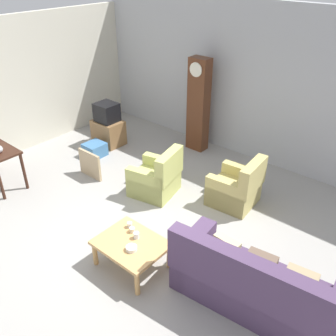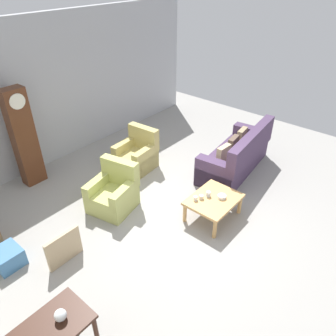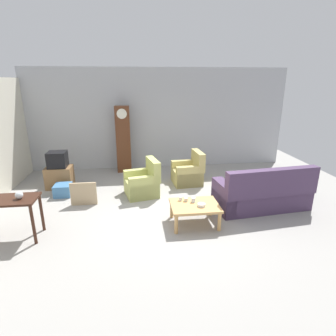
{
  "view_description": "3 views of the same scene",
  "coord_description": "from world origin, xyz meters",
  "px_view_note": "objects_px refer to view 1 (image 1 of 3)",
  "views": [
    {
      "loc": [
        3.24,
        -3.11,
        3.93
      ],
      "look_at": [
        0.06,
        0.62,
        1.04
      ],
      "focal_mm": 39.24,
      "sensor_mm": 36.0,
      "label": 1
    },
    {
      "loc": [
        -3.7,
        -2.81,
        4.06
      ],
      "look_at": [
        0.04,
        0.35,
        0.88
      ],
      "focal_mm": 34.5,
      "sensor_mm": 36.0,
      "label": 2
    },
    {
      "loc": [
        -0.81,
        -5.35,
        2.8
      ],
      "look_at": [
        -0.1,
        0.38,
        0.94
      ],
      "focal_mm": 29.11,
      "sensor_mm": 36.0,
      "label": 3
    }
  ],
  "objects_px": {
    "couch_floral": "(255,286)",
    "cup_cream_tall": "(132,230)",
    "coffee_table_wood": "(131,246)",
    "bowl_white_stacked": "(131,248)",
    "storage_box_blue": "(95,150)",
    "armchair_olive_near": "(156,179)",
    "armchair_olive_far": "(236,189)",
    "grandfather_clock": "(198,105)",
    "cup_blue_rimmed": "(136,235)",
    "tv_stand_cabinet": "(109,132)",
    "cup_white_porcelain": "(130,225)",
    "tv_crt": "(107,112)",
    "framed_picture_leaning": "(90,164)"
  },
  "relations": [
    {
      "from": "cup_blue_rimmed",
      "to": "storage_box_blue",
      "type": "bearing_deg",
      "value": 150.39
    },
    {
      "from": "couch_floral",
      "to": "cup_white_porcelain",
      "type": "xyz_separation_m",
      "value": [
        -1.93,
        -0.27,
        0.12
      ]
    },
    {
      "from": "coffee_table_wood",
      "to": "tv_stand_cabinet",
      "type": "relative_size",
      "value": 1.41
    },
    {
      "from": "armchair_olive_far",
      "to": "cup_white_porcelain",
      "type": "relative_size",
      "value": 11.31
    },
    {
      "from": "coffee_table_wood",
      "to": "cup_cream_tall",
      "type": "height_order",
      "value": "cup_cream_tall"
    },
    {
      "from": "cup_cream_tall",
      "to": "bowl_white_stacked",
      "type": "xyz_separation_m",
      "value": [
        0.26,
        -0.27,
        -0.01
      ]
    },
    {
      "from": "couch_floral",
      "to": "framed_picture_leaning",
      "type": "distance_m",
      "value": 4.12
    },
    {
      "from": "coffee_table_wood",
      "to": "grandfather_clock",
      "type": "height_order",
      "value": "grandfather_clock"
    },
    {
      "from": "storage_box_blue",
      "to": "couch_floral",
      "type": "bearing_deg",
      "value": -15.8
    },
    {
      "from": "storage_box_blue",
      "to": "coffee_table_wood",
      "type": "bearing_deg",
      "value": -31.19
    },
    {
      "from": "armchair_olive_near",
      "to": "cup_blue_rimmed",
      "type": "bearing_deg",
      "value": -57.05
    },
    {
      "from": "storage_box_blue",
      "to": "armchair_olive_near",
      "type": "bearing_deg",
      "value": -5.79
    },
    {
      "from": "cup_cream_tall",
      "to": "storage_box_blue",
      "type": "bearing_deg",
      "value": 150.03
    },
    {
      "from": "cup_white_porcelain",
      "to": "coffee_table_wood",
      "type": "bearing_deg",
      "value": -41.63
    },
    {
      "from": "grandfather_clock",
      "to": "storage_box_blue",
      "type": "relative_size",
      "value": 4.83
    },
    {
      "from": "grandfather_clock",
      "to": "couch_floral",
      "type": "bearing_deg",
      "value": -44.23
    },
    {
      "from": "tv_stand_cabinet",
      "to": "cup_cream_tall",
      "type": "height_order",
      "value": "tv_stand_cabinet"
    },
    {
      "from": "cup_white_porcelain",
      "to": "bowl_white_stacked",
      "type": "bearing_deg",
      "value": -41.68
    },
    {
      "from": "armchair_olive_near",
      "to": "cup_cream_tall",
      "type": "xyz_separation_m",
      "value": [
        0.83,
        -1.44,
        0.16
      ]
    },
    {
      "from": "tv_stand_cabinet",
      "to": "grandfather_clock",
      "type": "bearing_deg",
      "value": 34.18
    },
    {
      "from": "bowl_white_stacked",
      "to": "coffee_table_wood",
      "type": "bearing_deg",
      "value": 138.22
    },
    {
      "from": "armchair_olive_far",
      "to": "bowl_white_stacked",
      "type": "relative_size",
      "value": 5.92
    },
    {
      "from": "cup_blue_rimmed",
      "to": "tv_stand_cabinet",
      "type": "bearing_deg",
      "value": 144.24
    },
    {
      "from": "armchair_olive_near",
      "to": "tv_crt",
      "type": "distance_m",
      "value": 2.44
    },
    {
      "from": "grandfather_clock",
      "to": "framed_picture_leaning",
      "type": "bearing_deg",
      "value": -109.97
    },
    {
      "from": "armchair_olive_far",
      "to": "bowl_white_stacked",
      "type": "distance_m",
      "value": 2.4
    },
    {
      "from": "bowl_white_stacked",
      "to": "cup_cream_tall",
      "type": "bearing_deg",
      "value": 133.77
    },
    {
      "from": "tv_stand_cabinet",
      "to": "framed_picture_leaning",
      "type": "distance_m",
      "value": 1.5
    },
    {
      "from": "grandfather_clock",
      "to": "cup_blue_rimmed",
      "type": "distance_m",
      "value": 3.83
    },
    {
      "from": "tv_crt",
      "to": "cup_cream_tall",
      "type": "xyz_separation_m",
      "value": [
        3.07,
        -2.26,
        -0.32
      ]
    },
    {
      "from": "framed_picture_leaning",
      "to": "bowl_white_stacked",
      "type": "relative_size",
      "value": 3.86
    },
    {
      "from": "cup_cream_tall",
      "to": "bowl_white_stacked",
      "type": "height_order",
      "value": "cup_cream_tall"
    },
    {
      "from": "tv_crt",
      "to": "tv_stand_cabinet",
      "type": "bearing_deg",
      "value": 0.0
    },
    {
      "from": "framed_picture_leaning",
      "to": "bowl_white_stacked",
      "type": "bearing_deg",
      "value": -27.36
    },
    {
      "from": "armchair_olive_far",
      "to": "tv_stand_cabinet",
      "type": "bearing_deg",
      "value": 177.65
    },
    {
      "from": "coffee_table_wood",
      "to": "bowl_white_stacked",
      "type": "xyz_separation_m",
      "value": [
        0.11,
        -0.1,
        0.09
      ]
    },
    {
      "from": "couch_floral",
      "to": "tv_stand_cabinet",
      "type": "bearing_deg",
      "value": 158.43
    },
    {
      "from": "couch_floral",
      "to": "framed_picture_leaning",
      "type": "xyz_separation_m",
      "value": [
        -4.06,
        0.7,
        -0.08
      ]
    },
    {
      "from": "grandfather_clock",
      "to": "armchair_olive_near",
      "type": "bearing_deg",
      "value": -75.04
    },
    {
      "from": "armchair_olive_far",
      "to": "cup_blue_rimmed",
      "type": "relative_size",
      "value": 9.51
    },
    {
      "from": "storage_box_blue",
      "to": "bowl_white_stacked",
      "type": "bearing_deg",
      "value": -31.61
    },
    {
      "from": "armchair_olive_far",
      "to": "grandfather_clock",
      "type": "xyz_separation_m",
      "value": [
        -1.83,
        1.31,
        0.74
      ]
    },
    {
      "from": "framed_picture_leaning",
      "to": "cup_blue_rimmed",
      "type": "relative_size",
      "value": 6.2
    },
    {
      "from": "couch_floral",
      "to": "tv_stand_cabinet",
      "type": "height_order",
      "value": "couch_floral"
    },
    {
      "from": "couch_floral",
      "to": "armchair_olive_near",
      "type": "relative_size",
      "value": 2.33
    },
    {
      "from": "tv_stand_cabinet",
      "to": "cup_white_porcelain",
      "type": "xyz_separation_m",
      "value": [
        2.97,
        -2.21,
        0.18
      ]
    },
    {
      "from": "couch_floral",
      "to": "cup_cream_tall",
      "type": "height_order",
      "value": "couch_floral"
    },
    {
      "from": "tv_stand_cabinet",
      "to": "tv_crt",
      "type": "xyz_separation_m",
      "value": [
        0.0,
        0.0,
        0.5
      ]
    },
    {
      "from": "coffee_table_wood",
      "to": "bowl_white_stacked",
      "type": "distance_m",
      "value": 0.17
    },
    {
      "from": "cup_white_porcelain",
      "to": "cup_blue_rimmed",
      "type": "xyz_separation_m",
      "value": [
        0.25,
        -0.11,
        0.01
      ]
    }
  ]
}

